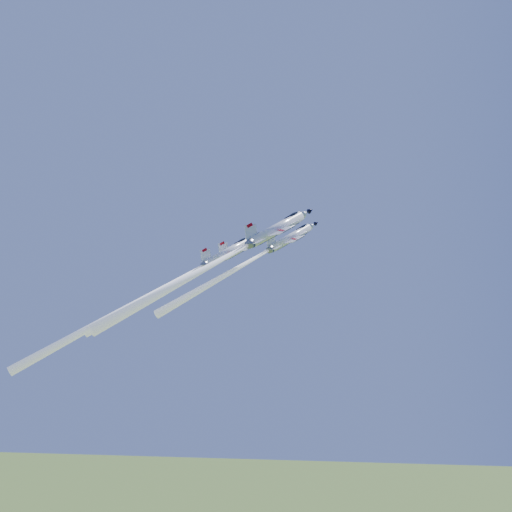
% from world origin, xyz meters
% --- Properties ---
extents(jet_lead, '(25.59, 23.97, 29.06)m').
position_xyz_m(jet_lead, '(-1.09, -1.75, 80.85)').
color(jet_lead, white).
extents(jet_left, '(27.51, 25.85, 31.66)m').
position_xyz_m(jet_left, '(-12.32, -3.93, 78.33)').
color(jet_left, white).
extents(jet_right, '(30.26, 28.34, 34.36)m').
position_xyz_m(jet_right, '(-3.81, -14.03, 78.91)').
color(jet_right, white).
extents(jet_slot, '(30.66, 29.01, 36.34)m').
position_xyz_m(jet_slot, '(-16.14, -14.94, 73.10)').
color(jet_slot, white).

